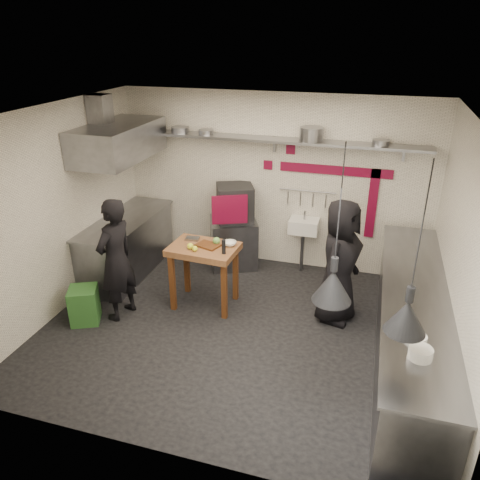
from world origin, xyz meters
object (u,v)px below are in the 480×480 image
(combi_oven, at_px, (235,203))
(green_bin, at_px, (84,305))
(chef_right, at_px, (340,262))
(prep_table, at_px, (205,276))
(chef_left, at_px, (116,260))
(oven_stand, at_px, (234,243))

(combi_oven, relative_size, green_bin, 1.16)
(green_bin, bearing_deg, chef_right, 18.06)
(prep_table, distance_m, chef_right, 1.89)
(green_bin, bearing_deg, prep_table, 31.89)
(green_bin, xyz_separation_m, chef_left, (0.39, 0.28, 0.60))
(prep_table, height_order, chef_right, chef_right)
(oven_stand, bearing_deg, green_bin, -147.21)
(combi_oven, bearing_deg, oven_stand, -137.93)
(green_bin, relative_size, chef_right, 0.29)
(combi_oven, bearing_deg, chef_left, -142.43)
(oven_stand, relative_size, chef_right, 0.47)
(prep_table, xyz_separation_m, chef_right, (1.83, 0.18, 0.40))
(green_bin, distance_m, prep_table, 1.67)
(combi_oven, height_order, chef_right, chef_right)
(green_bin, height_order, chef_right, chef_right)
(green_bin, xyz_separation_m, chef_right, (3.24, 1.06, 0.61))
(chef_right, bearing_deg, combi_oven, 73.79)
(prep_table, bearing_deg, combi_oven, 91.75)
(chef_left, bearing_deg, prep_table, 132.63)
(combi_oven, distance_m, green_bin, 2.78)
(oven_stand, height_order, combi_oven, combi_oven)
(prep_table, bearing_deg, chef_right, 9.12)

